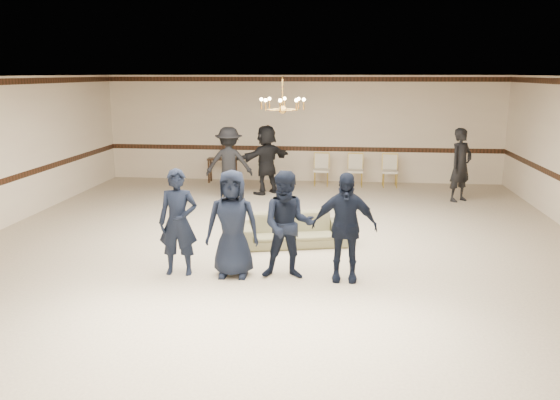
{
  "coord_description": "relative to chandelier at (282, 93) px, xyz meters",
  "views": [
    {
      "loc": [
        1.15,
        -10.36,
        3.26
      ],
      "look_at": [
        0.11,
        -0.5,
        1.05
      ],
      "focal_mm": 36.65,
      "sensor_mm": 36.0,
      "label": 1
    }
  ],
  "objects": [
    {
      "name": "room",
      "position": [
        0.0,
        -1.0,
        -1.28
      ],
      "size": [
        12.01,
        14.01,
        3.21
      ],
      "color": "beige",
      "rests_on": "ground"
    },
    {
      "name": "chair_rail",
      "position": [
        0.0,
        5.99,
        -1.88
      ],
      "size": [
        12.0,
        0.02,
        0.14
      ],
      "primitive_type": "cube",
      "color": "#381C11",
      "rests_on": "wall_back"
    },
    {
      "name": "crown_molding",
      "position": [
        0.0,
        5.99,
        0.21
      ],
      "size": [
        12.0,
        0.02,
        0.14
      ],
      "primitive_type": "cube",
      "color": "#381C11",
      "rests_on": "wall_back"
    },
    {
      "name": "chandelier",
      "position": [
        0.0,
        0.0,
        0.0
      ],
      "size": [
        0.94,
        0.94,
        0.89
      ],
      "primitive_type": null,
      "color": "#BA883B",
      "rests_on": "ceiling"
    },
    {
      "name": "boy_a",
      "position": [
        -1.45,
        -2.57,
        -1.99
      ],
      "size": [
        0.67,
        0.46,
        1.76
      ],
      "primitive_type": "imported",
      "rotation": [
        0.0,
        0.0,
        0.07
      ],
      "color": "black",
      "rests_on": "floor"
    },
    {
      "name": "boy_b",
      "position": [
        -0.55,
        -2.57,
        -1.99
      ],
      "size": [
        0.88,
        0.59,
        1.76
      ],
      "primitive_type": "imported",
      "rotation": [
        0.0,
        0.0,
        0.03
      ],
      "color": "black",
      "rests_on": "floor"
    },
    {
      "name": "boy_c",
      "position": [
        0.35,
        -2.57,
        -1.99
      ],
      "size": [
        0.89,
        0.71,
        1.76
      ],
      "primitive_type": "imported",
      "rotation": [
        0.0,
        0.0,
        0.05
      ],
      "color": "black",
      "rests_on": "floor"
    },
    {
      "name": "boy_d",
      "position": [
        1.25,
        -2.57,
        -1.99
      ],
      "size": [
        1.03,
        0.44,
        1.76
      ],
      "primitive_type": "imported",
      "rotation": [
        0.0,
        0.0,
        -0.01
      ],
      "color": "black",
      "rests_on": "floor"
    },
    {
      "name": "settee",
      "position": [
        0.26,
        -0.76,
        -2.57
      ],
      "size": [
        2.21,
        1.29,
        0.61
      ],
      "primitive_type": "imported",
      "rotation": [
        0.0,
        0.0,
        0.24
      ],
      "color": "#6C6948",
      "rests_on": "floor"
    },
    {
      "name": "adult_left",
      "position": [
        -1.75,
        3.28,
        -1.93
      ],
      "size": [
        1.29,
        0.83,
        1.89
      ],
      "primitive_type": "imported",
      "rotation": [
        0.0,
        0.0,
        3.25
      ],
      "color": "black",
      "rests_on": "floor"
    },
    {
      "name": "adult_mid",
      "position": [
        -0.85,
        3.98,
        -1.93
      ],
      "size": [
        1.63,
        1.65,
        1.89
      ],
      "primitive_type": "imported",
      "rotation": [
        0.0,
        0.0,
        3.94
      ],
      "color": "black",
      "rests_on": "floor"
    },
    {
      "name": "adult_right",
      "position": [
        4.25,
        3.58,
        -1.93
      ],
      "size": [
        0.82,
        0.79,
        1.89
      ],
      "primitive_type": "imported",
      "rotation": [
        0.0,
        0.0,
        0.68
      ],
      "color": "black",
      "rests_on": "floor"
    },
    {
      "name": "banquet_chair_left",
      "position": [
        0.62,
        5.28,
        -2.41
      ],
      "size": [
        0.47,
        0.47,
        0.94
      ],
      "primitive_type": null,
      "rotation": [
        0.0,
        0.0,
        -0.04
      ],
      "color": "beige",
      "rests_on": "floor"
    },
    {
      "name": "banquet_chair_mid",
      "position": [
        1.62,
        5.28,
        -2.41
      ],
      "size": [
        0.48,
        0.48,
        0.94
      ],
      "primitive_type": null,
      "rotation": [
        0.0,
        0.0,
        -0.05
      ],
      "color": "beige",
      "rests_on": "floor"
    },
    {
      "name": "banquet_chair_right",
      "position": [
        2.62,
        5.28,
        -2.41
      ],
      "size": [
        0.49,
        0.49,
        0.94
      ],
      "primitive_type": null,
      "rotation": [
        0.0,
        0.0,
        -0.09
      ],
      "color": "beige",
      "rests_on": "floor"
    },
    {
      "name": "console_table",
      "position": [
        -2.38,
        5.48,
        -2.5
      ],
      "size": [
        0.91,
        0.43,
        0.75
      ],
      "primitive_type": "cube",
      "rotation": [
        0.0,
        0.0,
        0.06
      ],
      "color": "black",
      "rests_on": "floor"
    }
  ]
}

